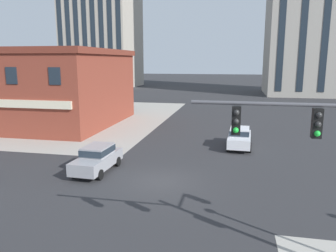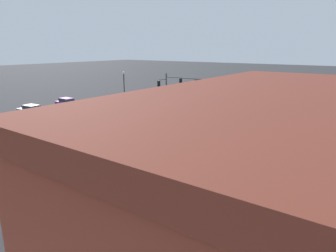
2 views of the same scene
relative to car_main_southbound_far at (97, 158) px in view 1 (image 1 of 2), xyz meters
name	(u,v)px [view 1 (image 1 of 2)]	position (x,y,z in m)	size (l,w,h in m)	color
ground_plane	(160,181)	(4.36, -0.99, -0.92)	(320.00, 320.00, 0.00)	#2D2D30
sidewalk_far_corner	(45,116)	(-15.64, 19.01, -0.92)	(32.00, 32.00, 0.02)	#A8A399
car_main_southbound_far	(97,158)	(0.00, 0.00, 0.00)	(2.04, 4.47, 1.68)	#99999E
car_main_mid	(240,137)	(8.97, 7.88, 0.00)	(2.02, 4.46, 1.68)	silver
storefront_block_near_corner	(9,86)	(-17.23, 14.69, 3.21)	(25.68, 15.79, 8.23)	brown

